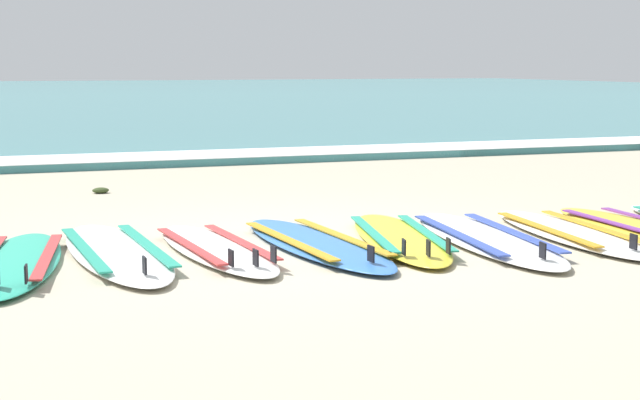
{
  "coord_description": "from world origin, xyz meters",
  "views": [
    {
      "loc": [
        -2.42,
        -6.95,
        1.39
      ],
      "look_at": [
        0.32,
        0.52,
        0.25
      ],
      "focal_mm": 54.06,
      "sensor_mm": 36.0,
      "label": 1
    }
  ],
  "objects_px": {
    "surfboard_1": "(17,262)",
    "surfboard_3": "(215,248)",
    "surfboard_7": "(570,232)",
    "surfboard_5": "(399,238)",
    "surfboard_8": "(637,227)",
    "surfboard_2": "(116,252)",
    "surfboard_6": "(485,238)",
    "surfboard_4": "(315,243)"
  },
  "relations": [
    {
      "from": "surfboard_4",
      "to": "surfboard_5",
      "type": "distance_m",
      "value": 0.7
    },
    {
      "from": "surfboard_2",
      "to": "surfboard_8",
      "type": "height_order",
      "value": "same"
    },
    {
      "from": "surfboard_2",
      "to": "surfboard_4",
      "type": "xyz_separation_m",
      "value": [
        1.46,
        -0.18,
        0.0
      ]
    },
    {
      "from": "surfboard_3",
      "to": "surfboard_5",
      "type": "distance_m",
      "value": 1.46
    },
    {
      "from": "surfboard_2",
      "to": "surfboard_8",
      "type": "distance_m",
      "value": 4.23
    },
    {
      "from": "surfboard_6",
      "to": "surfboard_8",
      "type": "distance_m",
      "value": 1.42
    },
    {
      "from": "surfboard_1",
      "to": "surfboard_6",
      "type": "bearing_deg",
      "value": -4.79
    },
    {
      "from": "surfboard_1",
      "to": "surfboard_8",
      "type": "bearing_deg",
      "value": -3.62
    },
    {
      "from": "surfboard_4",
      "to": "surfboard_7",
      "type": "bearing_deg",
      "value": -7.18
    },
    {
      "from": "surfboard_1",
      "to": "surfboard_2",
      "type": "relative_size",
      "value": 0.92
    },
    {
      "from": "surfboard_2",
      "to": "surfboard_7",
      "type": "height_order",
      "value": "same"
    },
    {
      "from": "surfboard_2",
      "to": "surfboard_6",
      "type": "bearing_deg",
      "value": -8.74
    },
    {
      "from": "surfboard_1",
      "to": "surfboard_7",
      "type": "distance_m",
      "value": 4.25
    },
    {
      "from": "surfboard_5",
      "to": "surfboard_6",
      "type": "relative_size",
      "value": 0.91
    },
    {
      "from": "surfboard_5",
      "to": "surfboard_8",
      "type": "relative_size",
      "value": 1.05
    },
    {
      "from": "surfboard_5",
      "to": "surfboard_6",
      "type": "bearing_deg",
      "value": -20.91
    },
    {
      "from": "surfboard_7",
      "to": "surfboard_8",
      "type": "distance_m",
      "value": 0.66
    },
    {
      "from": "surfboard_3",
      "to": "surfboard_6",
      "type": "distance_m",
      "value": 2.1
    },
    {
      "from": "surfboard_2",
      "to": "surfboard_6",
      "type": "relative_size",
      "value": 0.96
    },
    {
      "from": "surfboard_1",
      "to": "surfboard_8",
      "type": "xyz_separation_m",
      "value": [
        4.9,
        -0.31,
        -0.0
      ]
    },
    {
      "from": "surfboard_4",
      "to": "surfboard_5",
      "type": "relative_size",
      "value": 1.02
    },
    {
      "from": "surfboard_4",
      "to": "surfboard_6",
      "type": "distance_m",
      "value": 1.34
    },
    {
      "from": "surfboard_2",
      "to": "surfboard_7",
      "type": "relative_size",
      "value": 1.05
    },
    {
      "from": "surfboard_3",
      "to": "surfboard_4",
      "type": "distance_m",
      "value": 0.76
    },
    {
      "from": "surfboard_2",
      "to": "surfboard_3",
      "type": "height_order",
      "value": "same"
    },
    {
      "from": "surfboard_3",
      "to": "surfboard_8",
      "type": "bearing_deg",
      "value": -5.11
    },
    {
      "from": "surfboard_1",
      "to": "surfboard_3",
      "type": "distance_m",
      "value": 1.39
    },
    {
      "from": "surfboard_1",
      "to": "surfboard_2",
      "type": "distance_m",
      "value": 0.7
    },
    {
      "from": "surfboard_5",
      "to": "surfboard_8",
      "type": "xyz_separation_m",
      "value": [
        2.04,
        -0.26,
        -0.0
      ]
    },
    {
      "from": "surfboard_1",
      "to": "surfboard_3",
      "type": "relative_size",
      "value": 1.05
    },
    {
      "from": "surfboard_7",
      "to": "surfboard_5",
      "type": "bearing_deg",
      "value": 169.55
    },
    {
      "from": "surfboard_6",
      "to": "surfboard_2",
      "type": "bearing_deg",
      "value": 171.26
    },
    {
      "from": "surfboard_3",
      "to": "surfboard_4",
      "type": "relative_size",
      "value": 0.91
    },
    {
      "from": "surfboard_6",
      "to": "surfboard_7",
      "type": "relative_size",
      "value": 1.09
    },
    {
      "from": "surfboard_3",
      "to": "surfboard_1",
      "type": "bearing_deg",
      "value": -179.88
    },
    {
      "from": "surfboard_3",
      "to": "surfboard_8",
      "type": "height_order",
      "value": "same"
    },
    {
      "from": "surfboard_1",
      "to": "surfboard_5",
      "type": "relative_size",
      "value": 0.98
    },
    {
      "from": "surfboard_6",
      "to": "surfboard_8",
      "type": "bearing_deg",
      "value": -0.76
    },
    {
      "from": "surfboard_1",
      "to": "surfboard_8",
      "type": "relative_size",
      "value": 1.03
    },
    {
      "from": "surfboard_5",
      "to": "surfboard_7",
      "type": "bearing_deg",
      "value": -10.45
    },
    {
      "from": "surfboard_4",
      "to": "surfboard_6",
      "type": "xyz_separation_m",
      "value": [
        1.32,
        -0.24,
        -0.0
      ]
    },
    {
      "from": "surfboard_4",
      "to": "surfboard_5",
      "type": "height_order",
      "value": "same"
    }
  ]
}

